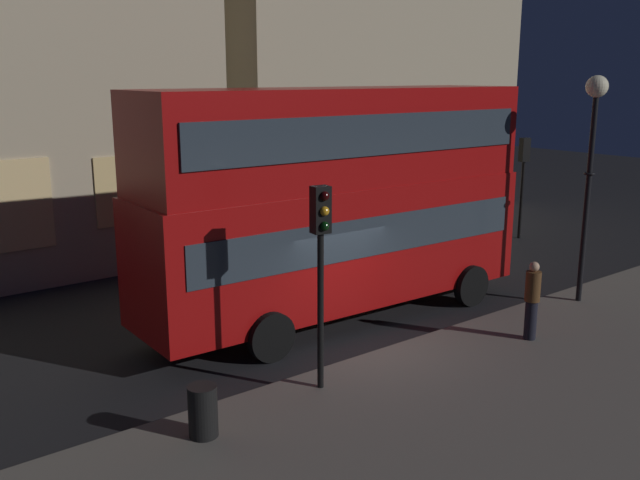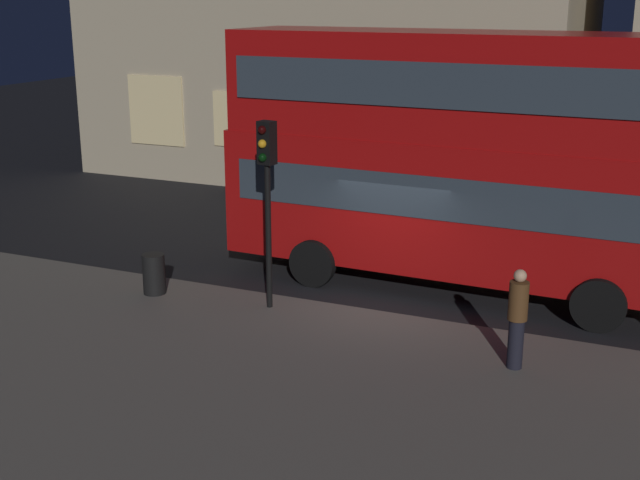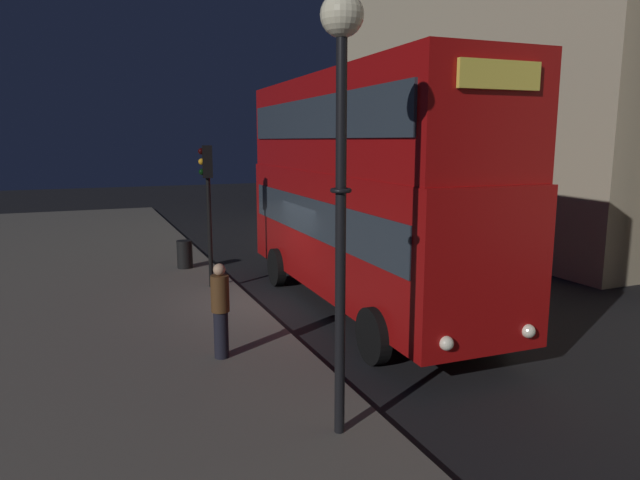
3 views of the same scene
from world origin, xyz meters
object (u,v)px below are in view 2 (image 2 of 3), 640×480
(traffic_light_near_kerb, at_px, (267,175))
(pedestrian, at_px, (517,317))
(litter_bin, at_px, (154,274))
(double_decker_bus, at_px, (454,149))

(traffic_light_near_kerb, xyz_separation_m, pedestrian, (5.21, -0.91, -1.84))
(pedestrian, xyz_separation_m, litter_bin, (-7.85, 0.67, -0.49))
(pedestrian, bearing_deg, double_decker_bus, -75.97)
(double_decker_bus, bearing_deg, pedestrian, -58.59)
(double_decker_bus, height_order, pedestrian, double_decker_bus)
(traffic_light_near_kerb, relative_size, litter_bin, 4.41)
(double_decker_bus, xyz_separation_m, litter_bin, (-5.57, -3.33, -2.56))
(pedestrian, distance_m, litter_bin, 7.89)
(traffic_light_near_kerb, distance_m, pedestrian, 5.60)
(traffic_light_near_kerb, height_order, litter_bin, traffic_light_near_kerb)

